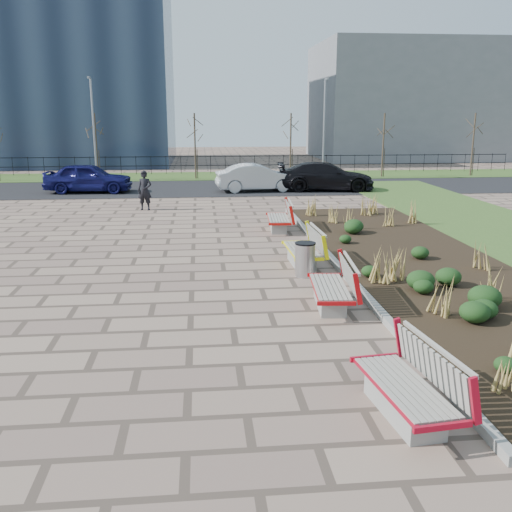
{
  "coord_description": "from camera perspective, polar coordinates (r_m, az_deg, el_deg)",
  "views": [
    {
      "loc": [
        0.26,
        -9.64,
        4.13
      ],
      "look_at": [
        1.5,
        3.0,
        0.9
      ],
      "focal_mm": 40.0,
      "sensor_mm": 36.0,
      "label": 1
    }
  ],
  "objects": [
    {
      "name": "tree_d",
      "position": [
        36.66,
        3.48,
        10.96
      ],
      "size": [
        1.4,
        1.4,
        4.0
      ],
      "primitive_type": null,
      "color": "#4C3D2D",
      "rests_on": "grass_verge_far"
    },
    {
      "name": "pedestrian",
      "position": [
        25.02,
        -11.07,
        6.45
      ],
      "size": [
        0.68,
        0.51,
        1.69
      ],
      "primitive_type": "imported",
      "rotation": [
        0.0,
        0.0,
        -0.19
      ],
      "color": "black",
      "rests_on": "ground"
    },
    {
      "name": "bench_a",
      "position": [
        8.3,
        14.63,
        -12.16
      ],
      "size": [
        1.14,
        2.19,
        1.0
      ],
      "primitive_type": null,
      "rotation": [
        0.0,
        0.0,
        0.12
      ],
      "color": "#B20B22",
      "rests_on": "ground"
    },
    {
      "name": "planting_curb",
      "position": [
        15.63,
        8.14,
        -0.92
      ],
      "size": [
        0.16,
        18.0,
        0.15
      ],
      "primitive_type": "cube",
      "color": "gray",
      "rests_on": "ground"
    },
    {
      "name": "bench_d",
      "position": [
        20.35,
        2.23,
        3.97
      ],
      "size": [
        1.05,
        2.16,
        1.0
      ],
      "primitive_type": null,
      "rotation": [
        0.0,
        0.0,
        -0.07
      ],
      "color": "red",
      "rests_on": "ground"
    },
    {
      "name": "litter_bin",
      "position": [
        14.67,
        4.92,
        -0.38
      ],
      "size": [
        0.52,
        0.52,
        0.87
      ],
      "primitive_type": "cylinder",
      "color": "#B2B2B7",
      "rests_on": "ground"
    },
    {
      "name": "car_blue",
      "position": [
        31.18,
        -16.42,
        7.52
      ],
      "size": [
        4.55,
        2.02,
        1.52
      ],
      "primitive_type": "imported",
      "rotation": [
        0.0,
        0.0,
        1.52
      ],
      "color": "#11124D",
      "rests_on": "road"
    },
    {
      "name": "grass_verge_far",
      "position": [
        37.87,
        -6.02,
        7.94
      ],
      "size": [
        80.0,
        5.0,
        0.04
      ],
      "primitive_type": "cube",
      "color": "#33511E",
      "rests_on": "ground"
    },
    {
      "name": "railing_fence",
      "position": [
        39.3,
        -6.04,
        9.08
      ],
      "size": [
        44.0,
        0.1,
        1.2
      ],
      "primitive_type": null,
      "color": "black",
      "rests_on": "grass_verge_far"
    },
    {
      "name": "tree_e",
      "position": [
        38.06,
        12.6,
        10.77
      ],
      "size": [
        1.4,
        1.4,
        4.0
      ],
      "primitive_type": null,
      "color": "#4C3D2D",
      "rests_on": "grass_verge_far"
    },
    {
      "name": "tree_b",
      "position": [
        36.74,
        -15.67,
        10.48
      ],
      "size": [
        1.4,
        1.4,
        4.0
      ],
      "primitive_type": null,
      "color": "#4C3D2D",
      "rests_on": "grass_verge_far"
    },
    {
      "name": "tree_f",
      "position": [
        40.32,
        20.87,
        10.37
      ],
      "size": [
        1.4,
        1.4,
        4.0
      ],
      "primitive_type": null,
      "color": "#4C3D2D",
      "rests_on": "grass_verge_far"
    },
    {
      "name": "tree_c",
      "position": [
        36.2,
        -6.11,
        10.86
      ],
      "size": [
        1.4,
        1.4,
        4.0
      ],
      "primitive_type": null,
      "color": "#4C3D2D",
      "rests_on": "grass_verge_far"
    },
    {
      "name": "car_silver",
      "position": [
        30.43,
        0.11,
        7.85
      ],
      "size": [
        4.46,
        1.92,
        1.43
      ],
      "primitive_type": "imported",
      "rotation": [
        0.0,
        0.0,
        1.67
      ],
      "color": "#AFB3B7",
      "rests_on": "road"
    },
    {
      "name": "ground",
      "position": [
        10.49,
        -6.65,
        -9.01
      ],
      "size": [
        120.0,
        120.0,
        0.0
      ],
      "primitive_type": "plane",
      "color": "#886F5D",
      "rests_on": "ground"
    },
    {
      "name": "bench_b",
      "position": [
        12.42,
        7.4,
        -2.85
      ],
      "size": [
        1.09,
        2.17,
        1.0
      ],
      "primitive_type": null,
      "rotation": [
        0.0,
        0.0,
        -0.09
      ],
      "color": "#B30B10",
      "rests_on": "ground"
    },
    {
      "name": "car_black",
      "position": [
        30.97,
        6.96,
        7.91
      ],
      "size": [
        5.33,
        2.63,
        1.49
      ],
      "primitive_type": "imported",
      "rotation": [
        0.0,
        0.0,
        1.46
      ],
      "color": "black",
      "rests_on": "road"
    },
    {
      "name": "road",
      "position": [
        31.91,
        -6.06,
        6.76
      ],
      "size": [
        80.0,
        7.0,
        0.02
      ],
      "primitive_type": "cube",
      "color": "black",
      "rests_on": "ground"
    },
    {
      "name": "lamp_west",
      "position": [
        36.2,
        -15.91,
        12.0
      ],
      "size": [
        0.24,
        0.6,
        6.0
      ],
      "primitive_type": null,
      "color": "gray",
      "rests_on": "grass_verge_far"
    },
    {
      "name": "building_grey",
      "position": [
        55.29,
        15.84,
        14.63
      ],
      "size": [
        18.0,
        12.0,
        10.0
      ],
      "primitive_type": "cube",
      "color": "slate",
      "rests_on": "ground"
    },
    {
      "name": "bench_c",
      "position": [
        15.72,
        4.59,
        0.86
      ],
      "size": [
        0.95,
        2.12,
        1.0
      ],
      "primitive_type": null,
      "rotation": [
        0.0,
        0.0,
        0.02
      ],
      "color": "#FFF50D",
      "rests_on": "ground"
    },
    {
      "name": "planting_bed",
      "position": [
        16.34,
        16.11,
        -0.77
      ],
      "size": [
        4.5,
        18.0,
        0.1
      ],
      "primitive_type": "cube",
      "color": "black",
      "rests_on": "ground"
    },
    {
      "name": "lamp_east",
      "position": [
        36.49,
        6.81,
        12.44
      ],
      "size": [
        0.24,
        0.6,
        6.0
      ],
      "primitive_type": null,
      "color": "gray",
      "rests_on": "grass_verge_far"
    }
  ]
}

